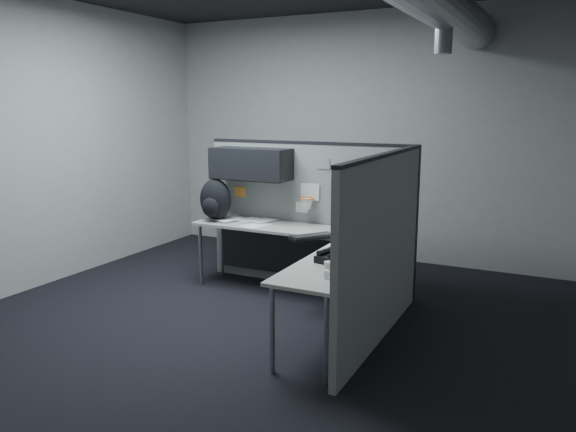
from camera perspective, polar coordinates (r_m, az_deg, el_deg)
The scene contains 12 objects.
room at distance 4.70m, azimuth 2.82°, elevation 12.15°, with size 5.62×5.62×3.22m.
partition_back at distance 6.24m, azimuth 0.44°, elevation 1.79°, with size 2.44×0.42×1.63m.
partition_right at distance 4.87m, azimuth 9.57°, elevation -3.22°, with size 0.07×2.23×1.63m.
desk at distance 5.68m, azimuth 1.71°, elevation -3.11°, with size 2.31×2.11×0.73m.
monitor at distance 5.66m, azimuth 8.08°, elevation 0.75°, with size 0.64×0.64×0.53m.
keyboard at distance 5.51m, azimuth 2.47°, elevation -2.11°, with size 0.41×0.46×0.04m.
mouse at distance 5.12m, azimuth 5.76°, elevation -3.23°, with size 0.27×0.28×0.05m.
phone at distance 4.70m, azimuth 4.34°, elevation -4.22°, with size 0.24×0.25×0.10m.
bottles at distance 4.30m, azimuth 4.65°, elevation -5.74°, with size 0.15×0.17×0.09m.
cup at distance 4.36m, azimuth 4.15°, elevation -5.29°, with size 0.07×0.07×0.10m, color beige.
papers at distance 6.42m, azimuth -4.66°, elevation -0.33°, with size 0.83×0.70×0.02m.
backpack at distance 6.41m, azimuth -7.42°, elevation 1.61°, with size 0.42×0.40×0.47m.
Camera 1 is at (2.45, -4.30, 2.02)m, focal length 35.00 mm.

